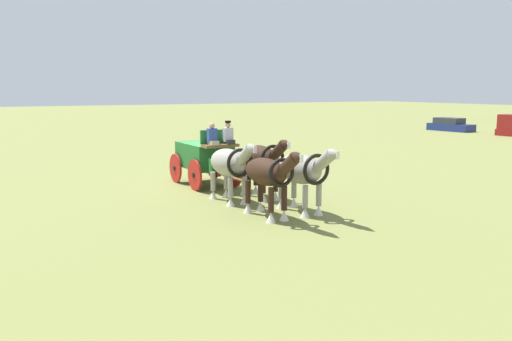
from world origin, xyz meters
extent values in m
plane|color=olive|center=(0.00, 0.00, 0.00)|extent=(220.00, 220.00, 0.00)
cube|color=#236B2D|center=(0.00, 0.00, 1.25)|extent=(2.65, 1.66, 1.04)
cube|color=brown|center=(1.55, 0.04, 1.81)|extent=(0.60, 1.45, 0.12)
cube|color=#236B2D|center=(1.95, 0.05, 1.07)|extent=(0.28, 1.28, 0.60)
cube|color=#236B2D|center=(1.25, 0.04, 2.14)|extent=(0.10, 1.43, 0.55)
cube|color=red|center=(0.00, 0.00, 0.62)|extent=(2.87, 0.24, 0.16)
cylinder|color=red|center=(1.02, 0.92, 0.62)|extent=(1.25, 0.12, 1.25)
cylinder|color=black|center=(1.02, 0.92, 0.62)|extent=(0.20, 0.19, 0.20)
cylinder|color=red|center=(1.07, -0.87, 0.62)|extent=(1.25, 0.12, 1.25)
cylinder|color=black|center=(1.07, -0.87, 0.62)|extent=(0.20, 0.19, 0.20)
cylinder|color=red|center=(-1.07, 0.87, 0.62)|extent=(1.25, 0.12, 1.25)
cylinder|color=black|center=(-1.07, 0.87, 0.62)|extent=(0.20, 0.19, 0.20)
cylinder|color=red|center=(-1.02, -0.92, 0.62)|extent=(1.25, 0.12, 1.25)
cylinder|color=black|center=(-1.02, -0.92, 0.62)|extent=(0.20, 0.19, 0.20)
cylinder|color=brown|center=(2.60, 0.07, 0.67)|extent=(2.60, 0.17, 0.10)
cube|color=#2D2D33|center=(1.66, 0.40, 1.95)|extent=(0.41, 0.33, 0.16)
cube|color=silver|center=(1.54, 0.39, 2.22)|extent=(0.25, 0.37, 0.55)
sphere|color=tan|center=(1.54, 0.39, 2.61)|extent=(0.22, 0.22, 0.22)
cylinder|color=black|center=(1.54, 0.39, 2.74)|extent=(0.24, 0.24, 0.08)
cube|color=#BCB293|center=(1.68, -0.30, 1.95)|extent=(0.41, 0.33, 0.16)
cube|color=#334C99|center=(1.56, -0.31, 2.22)|extent=(0.25, 0.37, 0.55)
sphere|color=tan|center=(1.56, -0.31, 2.61)|extent=(0.22, 0.22, 0.22)
ellipsoid|color=#331E14|center=(3.48, 0.75, 1.50)|extent=(2.08, 1.00, 0.94)
cylinder|color=#331E14|center=(4.19, 1.03, 0.71)|extent=(0.18, 0.18, 0.77)
cone|color=silver|center=(4.19, 1.03, 0.16)|extent=(0.30, 0.30, 0.33)
cylinder|color=#331E14|center=(4.21, 0.51, 0.71)|extent=(0.18, 0.18, 0.77)
cone|color=silver|center=(4.21, 0.51, 0.16)|extent=(0.30, 0.30, 0.33)
cylinder|color=#331E14|center=(2.76, 0.99, 0.71)|extent=(0.18, 0.18, 0.77)
cone|color=silver|center=(2.76, 0.99, 0.16)|extent=(0.30, 0.30, 0.33)
cylinder|color=#331E14|center=(2.77, 0.47, 0.71)|extent=(0.18, 0.18, 0.77)
cone|color=silver|center=(2.77, 0.47, 0.16)|extent=(0.30, 0.30, 0.33)
cylinder|color=#331E14|center=(4.77, 0.78, 1.90)|extent=(0.95, 0.39, 0.81)
ellipsoid|color=#331E14|center=(5.14, 0.79, 2.15)|extent=(0.61, 0.28, 0.32)
cube|color=silver|center=(5.42, 0.80, 2.15)|extent=(0.06, 0.10, 0.24)
torus|color=black|center=(4.41, 0.77, 1.60)|extent=(0.15, 0.97, 0.96)
cylinder|color=black|center=(2.41, 0.72, 1.20)|extent=(0.14, 0.14, 0.80)
ellipsoid|color=#9E998E|center=(3.52, -0.55, 1.42)|extent=(2.04, 1.04, 0.99)
cylinder|color=#9E998E|center=(4.21, -0.26, 0.65)|extent=(0.18, 0.18, 0.70)
cone|color=silver|center=(4.21, -0.26, 0.15)|extent=(0.30, 0.30, 0.30)
cylinder|color=#9E998E|center=(4.23, -0.80, 0.65)|extent=(0.18, 0.18, 0.70)
cone|color=silver|center=(4.23, -0.80, 0.15)|extent=(0.30, 0.30, 0.30)
cylinder|color=#9E998E|center=(2.81, -0.30, 0.65)|extent=(0.18, 0.18, 0.70)
cone|color=silver|center=(2.81, -0.30, 0.15)|extent=(0.30, 0.30, 0.30)
cylinder|color=#9E998E|center=(2.82, -0.84, 0.65)|extent=(0.18, 0.18, 0.70)
cone|color=silver|center=(2.82, -0.84, 0.15)|extent=(0.30, 0.30, 0.30)
cylinder|color=#9E998E|center=(4.79, -0.52, 1.82)|extent=(0.95, 0.39, 0.81)
ellipsoid|color=#9E998E|center=(5.16, -0.51, 2.08)|extent=(0.61, 0.28, 0.32)
cube|color=silver|center=(5.44, -0.50, 2.08)|extent=(0.06, 0.10, 0.24)
torus|color=black|center=(4.42, -0.53, 1.52)|extent=(0.15, 1.01, 1.01)
cylinder|color=black|center=(2.46, -0.58, 1.12)|extent=(0.14, 0.14, 0.80)
ellipsoid|color=#9E998E|center=(6.08, 0.82, 1.44)|extent=(2.04, 1.03, 0.97)
cylinder|color=#9E998E|center=(6.78, 1.11, 0.67)|extent=(0.18, 0.18, 0.72)
cone|color=silver|center=(6.78, 1.11, 0.15)|extent=(0.30, 0.30, 0.31)
cylinder|color=#9E998E|center=(6.79, 0.57, 0.67)|extent=(0.18, 0.18, 0.72)
cone|color=silver|center=(6.79, 0.57, 0.15)|extent=(0.30, 0.30, 0.31)
cylinder|color=#9E998E|center=(5.37, 1.07, 0.67)|extent=(0.18, 0.18, 0.72)
cone|color=silver|center=(5.37, 1.07, 0.15)|extent=(0.30, 0.30, 0.31)
cylinder|color=#9E998E|center=(5.38, 0.53, 0.67)|extent=(0.18, 0.18, 0.72)
cone|color=silver|center=(5.38, 0.53, 0.15)|extent=(0.30, 0.30, 0.31)
cylinder|color=#9E998E|center=(7.36, 0.86, 1.84)|extent=(0.95, 0.39, 0.81)
ellipsoid|color=#9E998E|center=(7.73, 0.87, 2.10)|extent=(0.61, 0.28, 0.32)
cube|color=silver|center=(8.00, 0.88, 2.10)|extent=(0.06, 0.10, 0.24)
torus|color=black|center=(6.99, 0.85, 1.54)|extent=(0.15, 1.00, 0.99)
cylinder|color=black|center=(5.02, 0.79, 1.14)|extent=(0.14, 0.14, 0.80)
ellipsoid|color=#331E14|center=(6.12, -0.48, 1.45)|extent=(2.08, 0.92, 0.86)
cylinder|color=#331E14|center=(6.83, -0.22, 0.70)|extent=(0.18, 0.18, 0.75)
cone|color=silver|center=(6.83, -0.22, 0.16)|extent=(0.30, 0.30, 0.32)
cylinder|color=#331E14|center=(6.84, -0.70, 0.70)|extent=(0.18, 0.18, 0.75)
cone|color=silver|center=(6.84, -0.70, 0.16)|extent=(0.30, 0.30, 0.32)
cylinder|color=#331E14|center=(5.39, -0.26, 0.70)|extent=(0.18, 0.18, 0.75)
cone|color=silver|center=(5.39, -0.26, 0.16)|extent=(0.30, 0.30, 0.32)
cylinder|color=#331E14|center=(5.41, -0.74, 0.70)|extent=(0.18, 0.18, 0.75)
cone|color=silver|center=(5.41, -0.74, 0.16)|extent=(0.30, 0.30, 0.32)
cylinder|color=#331E14|center=(7.41, -0.44, 1.83)|extent=(0.95, 0.39, 0.81)
ellipsoid|color=#331E14|center=(7.78, -0.43, 2.09)|extent=(0.61, 0.28, 0.32)
cube|color=silver|center=(8.06, -0.42, 2.09)|extent=(0.06, 0.10, 0.24)
torus|color=black|center=(7.04, -0.45, 1.55)|extent=(0.15, 0.90, 0.90)
cylinder|color=black|center=(5.04, -0.51, 1.15)|extent=(0.14, 0.14, 0.80)
cube|color=navy|center=(-14.86, 31.93, 0.35)|extent=(4.46, 2.16, 0.69)
cube|color=#2D333D|center=(-15.07, 31.91, 0.97)|extent=(2.73, 1.85, 0.57)
camera|label=1|loc=(20.06, -8.37, 4.02)|focal=36.26mm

